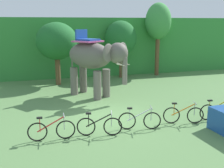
{
  "coord_description": "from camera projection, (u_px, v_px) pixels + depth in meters",
  "views": [
    {
      "loc": [
        -3.33,
        -11.47,
        4.18
      ],
      "look_at": [
        0.44,
        1.0,
        1.3
      ],
      "focal_mm": 44.98,
      "sensor_mm": 36.0,
      "label": 1
    }
  ],
  "objects": [
    {
      "name": "ground_plane",
      "position": [
        109.0,
        117.0,
        12.56
      ],
      "size": [
        80.0,
        80.0,
        0.0
      ],
      "primitive_type": "plane",
      "color": "#567F47"
    },
    {
      "name": "foliage_hedge",
      "position": [
        68.0,
        45.0,
        23.83
      ],
      "size": [
        36.0,
        6.0,
        4.52
      ],
      "primitive_type": "cube",
      "color": "#338438",
      "rests_on": "ground"
    },
    {
      "name": "tree_far_left",
      "position": [
        57.0,
        41.0,
        18.6
      ],
      "size": [
        2.73,
        2.73,
        4.19
      ],
      "color": "brown",
      "rests_on": "ground"
    },
    {
      "name": "tree_far_right",
      "position": [
        121.0,
        38.0,
        21.06
      ],
      "size": [
        2.39,
        2.39,
        4.31
      ],
      "color": "brown",
      "rests_on": "ground"
    },
    {
      "name": "tree_right",
      "position": [
        158.0,
        22.0,
        21.78
      ],
      "size": [
        2.0,
        2.0,
        5.66
      ],
      "color": "brown",
      "rests_on": "ground"
    },
    {
      "name": "elephant",
      "position": [
        94.0,
        58.0,
        15.66
      ],
      "size": [
        3.38,
        3.96,
        3.78
      ],
      "color": "#665E56",
      "rests_on": "ground"
    },
    {
      "name": "bike_red",
      "position": [
        52.0,
        130.0,
        10.09
      ],
      "size": [
        1.71,
        0.52,
        0.92
      ],
      "color": "black",
      "rests_on": "ground"
    },
    {
      "name": "bike_black",
      "position": [
        99.0,
        126.0,
        10.49
      ],
      "size": [
        1.66,
        0.63,
        0.92
      ],
      "color": "black",
      "rests_on": "ground"
    },
    {
      "name": "bike_white",
      "position": [
        139.0,
        120.0,
        11.11
      ],
      "size": [
        1.66,
        0.62,
        0.92
      ],
      "color": "black",
      "rests_on": "ground"
    },
    {
      "name": "bike_orange",
      "position": [
        183.0,
        115.0,
        11.75
      ],
      "size": [
        1.65,
        0.66,
        0.92
      ],
      "color": "black",
      "rests_on": "ground"
    },
    {
      "name": "bike_yellow",
      "position": [
        217.0,
        111.0,
        12.27
      ],
      "size": [
        1.71,
        0.52,
        0.92
      ],
      "color": "black",
      "rests_on": "ground"
    }
  ]
}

